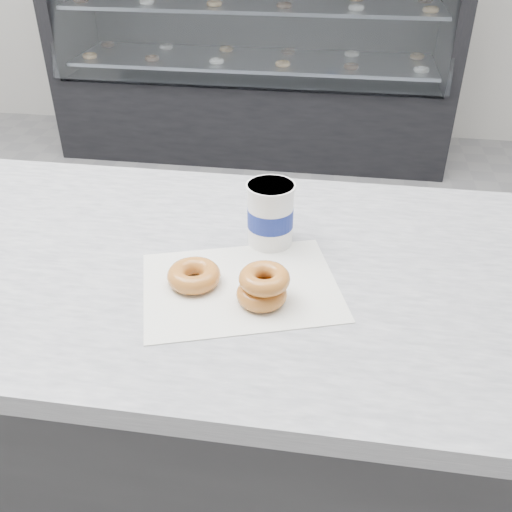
{
  "coord_description": "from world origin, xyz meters",
  "views": [
    {
      "loc": [
        0.57,
        -1.48,
        1.5
      ],
      "look_at": [
        0.44,
        -0.66,
        0.96
      ],
      "focal_mm": 40.0,
      "sensor_mm": 36.0,
      "label": 1
    }
  ],
  "objects": [
    {
      "name": "display_case",
      "position": [
        0.0,
        2.12,
        0.49
      ],
      "size": [
        2.4,
        0.74,
        1.25
      ],
      "color": "black",
      "rests_on": "ground"
    },
    {
      "name": "donut_single",
      "position": [
        0.33,
        -0.68,
        0.92
      ],
      "size": [
        0.1,
        0.1,
        0.03
      ],
      "primitive_type": "torus",
      "rotation": [
        0.0,
        0.0,
        -0.08
      ],
      "color": "#C07734",
      "rests_on": "wax_paper"
    },
    {
      "name": "counter",
      "position": [
        0.0,
        -0.6,
        0.45
      ],
      "size": [
        3.06,
        0.76,
        0.9
      ],
      "color": "#333335",
      "rests_on": "ground"
    },
    {
      "name": "wax_paper",
      "position": [
        0.42,
        -0.68,
        0.9
      ],
      "size": [
        0.4,
        0.35,
        0.0
      ],
      "primitive_type": "cube",
      "rotation": [
        0.0,
        0.0,
        0.32
      ],
      "color": "silver",
      "rests_on": "counter"
    },
    {
      "name": "ground",
      "position": [
        0.0,
        0.0,
        0.0
      ],
      "size": [
        5.0,
        5.0,
        0.0
      ],
      "primitive_type": "plane",
      "color": "gray",
      "rests_on": "ground"
    },
    {
      "name": "coffee_cup",
      "position": [
        0.45,
        -0.52,
        0.96
      ],
      "size": [
        0.11,
        0.11,
        0.13
      ],
      "rotation": [
        0.0,
        0.0,
        0.29
      ],
      "color": "white",
      "rests_on": "counter"
    },
    {
      "name": "donut_stack",
      "position": [
        0.46,
        -0.71,
        0.93
      ],
      "size": [
        0.12,
        0.12,
        0.06
      ],
      "color": "#C07734",
      "rests_on": "wax_paper"
    }
  ]
}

